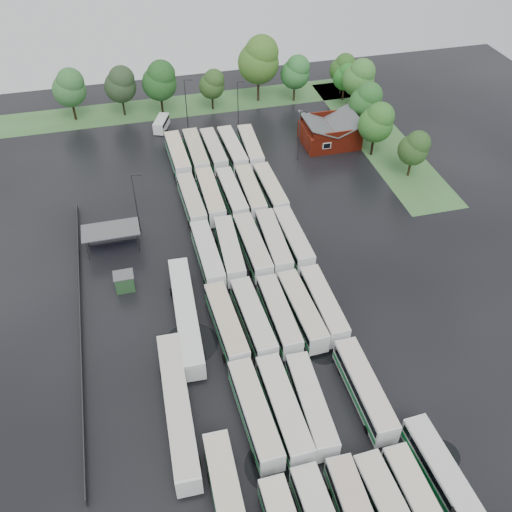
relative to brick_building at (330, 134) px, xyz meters
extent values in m
plane|color=black|center=(-24.00, -42.77, -1.87)|extent=(160.00, 160.00, 0.00)
cube|color=maroon|center=(0.00, 0.03, -0.17)|extent=(10.00, 8.00, 3.40)
cube|color=#4C4F51|center=(-2.50, 0.03, 2.43)|extent=(5.07, 8.60, 2.19)
cube|color=#4C4F51|center=(2.50, 0.03, 2.43)|extent=(5.07, 8.60, 2.19)
cube|color=maroon|center=(0.00, -3.97, 2.03)|extent=(9.00, 0.20, 1.20)
cube|color=silver|center=(-2.00, -4.02, 0.13)|extent=(1.60, 0.12, 1.20)
cylinder|color=#2D2D30|center=(-44.80, -22.77, -0.17)|extent=(0.16, 0.16, 3.40)
cylinder|color=#2D2D30|center=(-37.60, -22.77, -0.17)|extent=(0.16, 0.16, 3.40)
cylinder|color=#2D2D30|center=(-44.80, -19.57, -0.17)|extent=(0.16, 0.16, 3.40)
cylinder|color=#2D2D30|center=(-37.60, -19.57, -0.17)|extent=(0.16, 0.16, 3.40)
cube|color=#4C4F51|center=(-41.20, -21.17, 1.63)|extent=(8.20, 4.20, 0.15)
cube|color=navy|center=(-41.20, -19.27, -0.27)|extent=(7.60, 0.08, 2.60)
cube|color=#234725|center=(-40.20, -30.17, -0.62)|extent=(2.50, 2.00, 2.50)
cube|color=#4C4F51|center=(-40.20, -30.17, 0.69)|extent=(2.70, 2.20, 0.12)
cube|color=#3B6C33|center=(-22.00, 22.03, -1.86)|extent=(80.00, 10.00, 0.01)
cube|color=#3B6C33|center=(10.00, 0.03, -1.86)|extent=(10.00, 50.00, 0.01)
cube|color=#2D2D30|center=(-46.20, -34.77, -1.27)|extent=(0.10, 50.00, 1.20)
cylinder|color=black|center=(-28.58, -64.99, -1.40)|extent=(2.63, 0.99, 0.99)
cylinder|color=black|center=(-25.23, -64.70, -1.39)|extent=(2.68, 1.01, 1.01)
cylinder|color=black|center=(-21.88, -64.59, -1.40)|extent=(2.63, 0.99, 0.99)
cylinder|color=black|center=(-18.72, -64.97, -1.39)|extent=(2.69, 1.01, 1.01)
cube|color=silver|center=(-15.78, -68.68, -0.02)|extent=(2.80, 12.20, 2.78)
cube|color=black|center=(-15.78, -68.68, 0.54)|extent=(2.85, 11.71, 0.89)
cube|color=beige|center=(-15.78, -68.68, 1.42)|extent=(2.69, 11.83, 0.12)
cylinder|color=black|center=(-15.78, -64.80, -1.41)|extent=(2.58, 0.97, 0.97)
cube|color=silver|center=(-28.25, -54.88, 0.07)|extent=(3.17, 12.82, 2.91)
cube|color=black|center=(-28.25, -54.88, 0.65)|extent=(3.22, 12.31, 0.93)
cube|color=#0E7936|center=(-28.25, -54.88, -0.57)|extent=(3.22, 12.56, 0.64)
cube|color=beige|center=(-28.25, -54.88, 1.58)|extent=(3.05, 12.43, 0.13)
cylinder|color=black|center=(-28.25, -58.95, -1.39)|extent=(2.70, 1.02, 1.02)
cylinder|color=black|center=(-28.25, -50.81, -1.39)|extent=(2.70, 1.02, 1.02)
cube|color=silver|center=(-25.12, -55.06, 0.08)|extent=(2.96, 12.83, 2.93)
cube|color=black|center=(-25.12, -55.06, 0.66)|extent=(3.02, 12.32, 0.94)
cube|color=#11772E|center=(-25.12, -55.06, -0.57)|extent=(3.01, 12.57, 0.64)
cube|color=beige|center=(-25.12, -55.06, 1.59)|extent=(2.85, 12.44, 0.13)
cylinder|color=black|center=(-25.12, -59.14, -1.39)|extent=(2.71, 1.02, 1.02)
cylinder|color=black|center=(-25.12, -50.97, -1.39)|extent=(2.71, 1.02, 1.02)
cube|color=silver|center=(-22.09, -55.22, -0.01)|extent=(2.93, 12.26, 2.79)
cube|color=black|center=(-22.09, -55.22, 0.55)|extent=(2.97, 11.78, 0.89)
cube|color=#187935|center=(-22.09, -55.22, -0.63)|extent=(2.97, 12.02, 0.61)
cube|color=beige|center=(-22.09, -55.22, 1.44)|extent=(2.82, 11.89, 0.12)
cylinder|color=black|center=(-22.09, -59.12, -1.41)|extent=(2.59, 0.98, 0.98)
cylinder|color=black|center=(-22.09, -51.32, -1.41)|extent=(2.59, 0.98, 0.98)
cube|color=silver|center=(-15.73, -54.86, 0.04)|extent=(2.70, 12.58, 2.88)
cube|color=black|center=(-15.73, -54.86, 0.62)|extent=(2.76, 12.07, 0.92)
cube|color=#147935|center=(-15.73, -54.86, -0.59)|extent=(2.75, 12.33, 0.63)
cube|color=beige|center=(-15.73, -54.86, 1.54)|extent=(2.59, 12.20, 0.13)
cylinder|color=black|center=(-15.73, -58.88, -1.39)|extent=(2.67, 1.00, 1.00)
cylinder|color=black|center=(-15.73, -50.84, -1.39)|extent=(2.67, 1.00, 1.00)
cube|color=silver|center=(-28.53, -41.61, 0.02)|extent=(3.23, 12.55, 2.85)
cube|color=black|center=(-28.53, -41.61, 0.59)|extent=(3.27, 12.06, 0.91)
cube|color=#128138|center=(-28.53, -41.61, -0.60)|extent=(3.27, 12.30, 0.63)
cube|color=#C5B594|center=(-28.53, -41.61, 1.50)|extent=(3.11, 12.17, 0.12)
cylinder|color=black|center=(-28.53, -45.59, -1.40)|extent=(2.64, 0.99, 0.99)
cylinder|color=black|center=(-28.53, -37.63, -1.40)|extent=(2.64, 0.99, 0.99)
cube|color=silver|center=(-25.12, -41.63, 0.03)|extent=(3.16, 12.55, 2.85)
cube|color=black|center=(-25.12, -41.63, 0.60)|extent=(3.20, 12.06, 0.91)
cube|color=#237F40|center=(-25.12, -41.63, -0.60)|extent=(3.20, 12.31, 0.63)
cube|color=beige|center=(-25.12, -41.63, 1.51)|extent=(3.04, 12.17, 0.12)
cylinder|color=black|center=(-25.12, -45.61, -1.40)|extent=(2.65, 1.00, 1.00)
cylinder|color=black|center=(-25.12, -37.64, -1.40)|extent=(2.65, 1.00, 1.00)
cube|color=silver|center=(-21.81, -41.74, -0.02)|extent=(2.65, 12.19, 2.79)
cube|color=black|center=(-21.81, -41.74, 0.54)|extent=(2.70, 11.71, 0.89)
cube|color=#096D26|center=(-21.81, -41.74, -0.63)|extent=(2.70, 11.95, 0.61)
cube|color=beige|center=(-21.81, -41.74, 1.43)|extent=(2.54, 11.83, 0.12)
cylinder|color=black|center=(-21.81, -45.63, -1.41)|extent=(2.59, 0.97, 0.97)
cylinder|color=black|center=(-21.81, -37.84, -1.41)|extent=(2.59, 0.97, 0.97)
cube|color=silver|center=(-18.76, -41.66, 0.01)|extent=(3.09, 12.43, 2.83)
cube|color=black|center=(-18.76, -41.66, 0.57)|extent=(3.13, 11.94, 0.90)
cube|color=#1F7E43|center=(-18.76, -41.66, -0.61)|extent=(3.13, 12.18, 0.62)
cube|color=beige|center=(-18.76, -41.66, 1.47)|extent=(2.97, 12.05, 0.12)
cylinder|color=black|center=(-18.76, -45.61, -1.40)|extent=(2.62, 0.99, 0.99)
cylinder|color=black|center=(-18.76, -37.72, -1.40)|extent=(2.62, 0.99, 0.99)
cube|color=silver|center=(-15.79, -41.35, -0.01)|extent=(2.62, 12.23, 2.80)
cube|color=black|center=(-15.79, -41.35, 0.55)|extent=(2.68, 11.74, 0.90)
cube|color=#0F6D29|center=(-15.79, -41.35, -0.62)|extent=(2.67, 11.98, 0.62)
cube|color=beige|center=(-15.79, -41.35, 1.44)|extent=(2.51, 11.86, 0.12)
cylinder|color=black|center=(-15.79, -45.25, -1.41)|extent=(2.60, 0.98, 0.98)
cylinder|color=black|center=(-15.79, -37.44, -1.41)|extent=(2.60, 0.98, 0.98)
cube|color=silver|center=(-28.39, -28.22, 0.04)|extent=(2.80, 12.56, 2.87)
cube|color=black|center=(-28.39, -28.22, 0.61)|extent=(2.85, 12.06, 0.92)
cube|color=#1E753A|center=(-28.39, -28.22, -0.59)|extent=(2.85, 12.31, 0.63)
cube|color=beige|center=(-28.39, -28.22, 1.53)|extent=(2.69, 12.18, 0.13)
cylinder|color=black|center=(-28.39, -32.23, -1.40)|extent=(2.66, 1.00, 1.00)
cylinder|color=black|center=(-28.39, -24.22, -1.40)|extent=(2.66, 1.00, 1.00)
cube|color=silver|center=(-25.17, -27.94, 0.04)|extent=(3.22, 12.63, 2.87)
cube|color=black|center=(-25.17, -27.94, 0.61)|extent=(3.26, 12.14, 0.92)
cube|color=#067329|center=(-25.17, -27.94, -0.59)|extent=(3.26, 12.39, 0.63)
cube|color=beige|center=(-25.17, -27.94, 1.53)|extent=(3.10, 12.25, 0.13)
cylinder|color=black|center=(-25.17, -31.95, -1.40)|extent=(2.66, 1.00, 1.00)
cylinder|color=black|center=(-25.17, -23.94, -1.40)|extent=(2.66, 1.00, 1.00)
cube|color=silver|center=(-21.82, -28.06, 0.06)|extent=(2.87, 12.69, 2.90)
cube|color=black|center=(-21.82, -28.06, 0.64)|extent=(2.93, 12.19, 0.93)
cube|color=#1E793F|center=(-21.82, -28.06, -0.58)|extent=(2.92, 12.44, 0.64)
cube|color=beige|center=(-21.82, -28.06, 1.56)|extent=(2.76, 12.31, 0.13)
cylinder|color=black|center=(-21.82, -32.10, -1.39)|extent=(2.69, 1.01, 1.01)
cylinder|color=black|center=(-21.82, -24.01, -1.39)|extent=(2.69, 1.01, 1.01)
cube|color=silver|center=(-18.66, -27.88, 0.06)|extent=(3.03, 12.72, 2.90)
cube|color=black|center=(-18.66, -27.88, 0.64)|extent=(3.08, 12.22, 0.93)
cube|color=#0B7534|center=(-18.66, -27.88, -0.58)|extent=(3.07, 12.47, 0.64)
cube|color=beige|center=(-18.66, -27.88, 1.56)|extent=(2.91, 12.34, 0.13)
cylinder|color=black|center=(-18.66, -31.93, -1.39)|extent=(2.69, 1.01, 1.01)
cylinder|color=black|center=(-18.66, -23.83, -1.39)|extent=(2.69, 1.01, 1.01)
cube|color=silver|center=(-15.62, -27.67, 0.01)|extent=(2.69, 12.38, 2.83)
cube|color=black|center=(-15.62, -27.67, 0.58)|extent=(2.75, 11.88, 0.91)
cube|color=#197C34|center=(-15.62, -27.67, -0.61)|extent=(2.74, 12.13, 0.62)
cube|color=beige|center=(-15.62, -27.67, 1.48)|extent=(2.58, 12.01, 0.12)
cylinder|color=black|center=(-15.62, -31.63, -1.40)|extent=(2.63, 0.99, 0.99)
cylinder|color=black|center=(-15.62, -23.72, -1.40)|extent=(2.63, 0.99, 0.99)
cube|color=silver|center=(-28.42, -14.68, -0.01)|extent=(2.91, 12.29, 2.80)
cube|color=black|center=(-28.42, -14.68, 0.55)|extent=(2.96, 11.80, 0.90)
cube|color=#17793B|center=(-28.42, -14.68, -0.62)|extent=(2.96, 12.04, 0.62)
cube|color=beige|center=(-28.42, -14.68, 1.44)|extent=(2.80, 11.92, 0.12)
cylinder|color=black|center=(-28.42, -18.59, -1.41)|extent=(2.60, 0.98, 0.98)
cylinder|color=black|center=(-28.42, -10.77, -1.41)|extent=(2.60, 0.98, 0.98)
cube|color=silver|center=(-25.29, -14.23, 0.07)|extent=(2.67, 12.70, 2.91)
cube|color=black|center=(-25.29, -14.23, 0.65)|extent=(2.74, 12.19, 0.93)
cube|color=#068131|center=(-25.29, -14.23, -0.58)|extent=(2.73, 12.45, 0.64)
cube|color=beige|center=(-25.29, -14.23, 1.57)|extent=(2.57, 12.32, 0.13)
cylinder|color=black|center=(-25.29, -18.29, -1.39)|extent=(2.70, 1.02, 1.02)
cylinder|color=black|center=(-25.29, -10.17, -1.39)|extent=(2.70, 1.02, 1.02)
cube|color=silver|center=(-21.87, -14.53, -0.01)|extent=(2.81, 12.24, 2.79)
cube|color=black|center=(-21.87, -14.53, 0.55)|extent=(2.86, 11.75, 0.89)
cube|color=#057C2C|center=(-21.87, -14.53, -0.63)|extent=(2.86, 12.00, 0.61)
cube|color=beige|center=(-21.87, -14.53, 1.43)|extent=(2.70, 11.87, 0.12)
cylinder|color=black|center=(-21.87, -18.43, -1.41)|extent=(2.59, 0.97, 0.97)
cylinder|color=black|center=(-21.87, -10.63, -1.41)|extent=(2.59, 0.97, 0.97)
cube|color=silver|center=(-18.78, -14.59, 0.00)|extent=(2.71, 12.33, 2.82)
cube|color=black|center=(-18.78, -14.59, 0.57)|extent=(2.76, 11.83, 0.90)
cube|color=#076F2C|center=(-18.78, -14.59, -0.62)|extent=(2.75, 12.08, 0.62)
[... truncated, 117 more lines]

